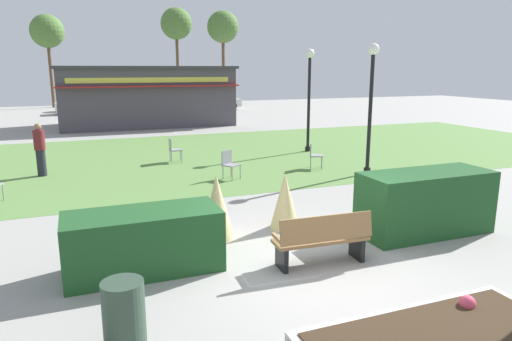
{
  "coord_description": "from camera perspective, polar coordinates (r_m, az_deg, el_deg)",
  "views": [
    {
      "loc": [
        -3.61,
        -6.64,
        3.38
      ],
      "look_at": [
        0.08,
        2.82,
        1.12
      ],
      "focal_mm": 32.32,
      "sensor_mm": 36.0,
      "label": 1
    }
  ],
  "objects": [
    {
      "name": "ornamental_grass_behind_left",
      "position": [
        9.9,
        3.58,
        -3.73
      ],
      "size": [
        0.63,
        0.63,
        1.22
      ],
      "primitive_type": "cone",
      "color": "#D1BC7F",
      "rests_on": "ground_plane"
    },
    {
      "name": "lamppost_far",
      "position": [
        19.03,
        6.6,
        10.14
      ],
      "size": [
        0.36,
        0.36,
        4.14
      ],
      "color": "black",
      "rests_on": "ground_plane"
    },
    {
      "name": "person_strolling",
      "position": [
        16.15,
        -25.17,
        2.38
      ],
      "size": [
        0.34,
        0.34,
        1.69
      ],
      "rotation": [
        0.0,
        0.0,
        3.52
      ],
      "color": "#23232D",
      "rests_on": "ground_plane"
    },
    {
      "name": "parked_car_center_slot",
      "position": [
        38.05,
        -12.69,
        8.12
      ],
      "size": [
        4.22,
        2.1,
        1.2
      ],
      "color": "navy",
      "rests_on": "ground_plane"
    },
    {
      "name": "lawn_patch",
      "position": [
        18.04,
        -9.42,
        1.59
      ],
      "size": [
        36.0,
        12.0,
        0.01
      ],
      "primitive_type": "cube",
      "color": "#5B8442",
      "rests_on": "ground_plane"
    },
    {
      "name": "park_bench",
      "position": [
        8.15,
        8.23,
        -8.4
      ],
      "size": [
        1.73,
        0.61,
        0.95
      ],
      "color": "olive",
      "rests_on": "ground_plane"
    },
    {
      "name": "cafe_chair_west",
      "position": [
        15.93,
        7.16,
        2.14
      ],
      "size": [
        0.59,
        0.59,
        0.89
      ],
      "color": "gray",
      "rests_on": "ground_plane"
    },
    {
      "name": "cafe_chair_east",
      "position": [
        14.3,
        -3.32,
        1.03
      ],
      "size": [
        0.6,
        0.6,
        0.89
      ],
      "color": "gray",
      "rests_on": "ground_plane"
    },
    {
      "name": "lamppost_mid",
      "position": [
        15.18,
        14.06,
        9.26
      ],
      "size": [
        0.36,
        0.36,
        4.14
      ],
      "color": "black",
      "rests_on": "ground_plane"
    },
    {
      "name": "ornamental_grass_behind_right",
      "position": [
        9.31,
        -4.88,
        -4.48
      ],
      "size": [
        0.7,
        0.7,
        1.32
      ],
      "primitive_type": "cone",
      "color": "#D1BC7F",
      "rests_on": "ground_plane"
    },
    {
      "name": "tree_right_bg",
      "position": [
        44.67,
        -24.44,
        15.34
      ],
      "size": [
        2.8,
        2.8,
        7.87
      ],
      "color": "brown",
      "rests_on": "ground_plane"
    },
    {
      "name": "hedge_right",
      "position": [
        10.19,
        20.21,
        -3.76
      ],
      "size": [
        2.79,
        1.1,
        1.31
      ],
      "primitive_type": "cube",
      "color": "#1E4C23",
      "rests_on": "ground_plane"
    },
    {
      "name": "cafe_chair_center",
      "position": [
        17.14,
        -10.22,
        2.77
      ],
      "size": [
        0.47,
        0.47,
        0.89
      ],
      "color": "gray",
      "rests_on": "ground_plane"
    },
    {
      "name": "food_kiosk",
      "position": [
        28.95,
        -13.48,
        9.0
      ],
      "size": [
        10.15,
        5.43,
        3.51
      ],
      "color": "#47424C",
      "rests_on": "ground_plane"
    },
    {
      "name": "trash_bin",
      "position": [
        6.13,
        -16.02,
        -16.74
      ],
      "size": [
        0.52,
        0.52,
        0.86
      ],
      "primitive_type": "cylinder",
      "color": "#2D4233",
      "rests_on": "ground_plane"
    },
    {
      "name": "tree_left_bg",
      "position": [
        42.95,
        -4.13,
        17.2
      ],
      "size": [
        2.8,
        2.8,
        8.38
      ],
      "color": "brown",
      "rests_on": "ground_plane"
    },
    {
      "name": "hedge_left",
      "position": [
        8.08,
        -13.74,
        -8.52
      ],
      "size": [
        2.57,
        1.1,
        1.04
      ],
      "primitive_type": "cube",
      "color": "#1E4C23",
      "rests_on": "ground_plane"
    },
    {
      "name": "ground_plane",
      "position": [
        8.28,
        6.72,
        -11.63
      ],
      "size": [
        80.0,
        80.0,
        0.0
      ],
      "primitive_type": "plane",
      "color": "#999691"
    },
    {
      "name": "tree_center_bg",
      "position": [
        43.86,
        -9.84,
        17.36
      ],
      "size": [
        2.8,
        2.8,
        8.69
      ],
      "color": "brown",
      "rests_on": "ground_plane"
    },
    {
      "name": "parked_car_east_slot",
      "position": [
        39.16,
        -5.19,
        8.48
      ],
      "size": [
        4.22,
        2.1,
        1.2
      ],
      "color": "silver",
      "rests_on": "ground_plane"
    },
    {
      "name": "parked_car_west_slot",
      "position": [
        37.61,
        -20.43,
        7.59
      ],
      "size": [
        4.35,
        2.35,
        1.2
      ],
      "color": "#B7BABF",
      "rests_on": "ground_plane"
    }
  ]
}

